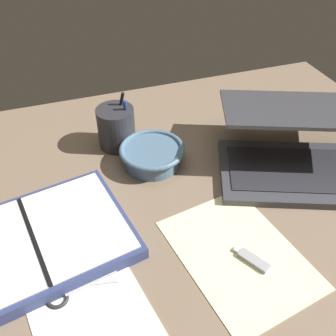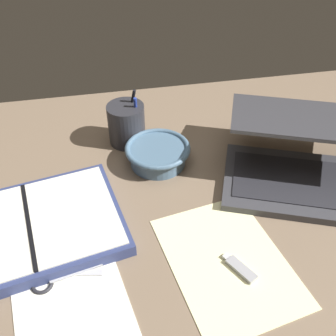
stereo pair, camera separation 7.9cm
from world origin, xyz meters
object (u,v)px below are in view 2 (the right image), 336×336
at_px(bowl, 158,153).
at_px(pen_cup, 127,124).
at_px(scissors, 51,277).
at_px(laptop, 302,161).
at_px(planner, 31,229).

xyz_separation_m(bowl, pen_cup, (-0.06, 0.10, 0.02)).
bearing_deg(bowl, scissors, -130.96).
height_order(laptop, bowl, laptop).
bearing_deg(laptop, planner, -153.24).
bearing_deg(laptop, pen_cup, 171.05).
distance_m(bowl, planner, 0.33).
height_order(bowl, planner, bowl).
bearing_deg(pen_cup, bowl, -59.07).
distance_m(laptop, scissors, 0.58).
bearing_deg(pen_cup, laptop, -30.69).
xyz_separation_m(pen_cup, planner, (-0.22, -0.27, -0.04)).
bearing_deg(scissors, pen_cup, 64.19).
relative_size(pen_cup, planner, 0.35).
xyz_separation_m(laptop, scissors, (-0.55, -0.16, -0.05)).
relative_size(laptop, pen_cup, 3.04).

